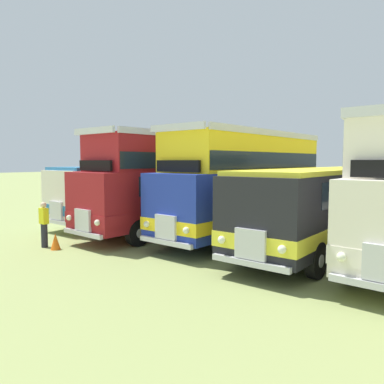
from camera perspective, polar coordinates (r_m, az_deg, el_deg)
The scene contains 8 objects.
ground_plane at distance 15.77m, azimuth 13.55°, elevation -7.36°, with size 200.00×200.00×0.00m, color #8C9956.
bus_first_in_row at distance 20.51m, azimuth -8.04°, elevation 0.45°, with size 2.79×10.07×2.99m.
bus_second_in_row at distance 18.07m, azimuth -1.06°, elevation 1.86°, with size 2.68×11.34×4.52m.
bus_third_in_row at distance 16.26m, azimuth 8.40°, elevation 1.46°, with size 2.65×9.97×4.52m.
bus_fourth_in_row at distance 15.09m, azimuth 19.85°, elevation -1.30°, with size 2.75×11.52×2.99m.
cone_near_end at distance 14.84m, azimuth -20.07°, elevation -7.08°, with size 0.36×0.36×0.61m, color orange.
marshal_person at distance 15.29m, azimuth -21.61°, elevation -4.57°, with size 0.36×0.24×1.73m.
rope_fence_line at distance 26.16m, azimuth 24.55°, elevation -1.32°, with size 22.86×0.08×1.05m.
Camera 1 is at (6.75, -13.87, 3.28)m, focal length 35.03 mm.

